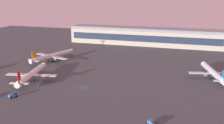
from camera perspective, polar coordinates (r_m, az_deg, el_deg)
name	(u,v)px	position (r m, az deg, el deg)	size (l,w,h in m)	color
ground_plane	(83,87)	(141.21, -6.36, -5.59)	(416.00, 416.00, 0.00)	#424449
terminal_building	(145,36)	(253.74, 7.26, 5.68)	(146.64, 22.40, 16.40)	#B2AD99
airplane_near_gate	(32,74)	(156.73, -17.36, -2.64)	(29.78, 38.05, 9.81)	silver
airplane_taxiway_distant	(213,73)	(164.58, 21.47, -2.21)	(28.80, 36.69, 9.56)	silver
airplane_mid_apron	(52,56)	(196.27, -13.08, 1.29)	(30.77, 39.11, 10.31)	silver
baggage_tractor	(153,123)	(103.23, 9.08, -13.25)	(4.47, 4.09, 2.25)	#3372BF
cargo_loader	(13,95)	(136.20, -21.02, -6.85)	(3.59, 4.58, 2.25)	#3372BF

